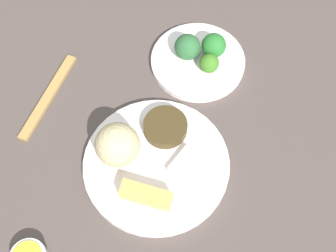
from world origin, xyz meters
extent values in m
cube|color=#4B403B|center=(0.00, 0.00, 0.01)|extent=(2.20, 2.20, 0.02)
cylinder|color=white|center=(-0.04, 0.01, 0.03)|extent=(0.28, 0.28, 0.02)
sphere|color=tan|center=(-0.04, -0.06, 0.08)|extent=(0.08, 0.08, 0.08)
cube|color=tan|center=(0.03, 0.01, 0.05)|extent=(0.04, 0.09, 0.03)
cube|color=beige|center=(-0.04, 0.08, 0.04)|extent=(0.09, 0.10, 0.01)
cylinder|color=#3D3017|center=(-0.11, 0.02, 0.05)|extent=(0.09, 0.09, 0.02)
cylinder|color=white|center=(-0.29, 0.05, 0.03)|extent=(0.20, 0.20, 0.01)
sphere|color=#2B5C32|center=(-0.30, 0.02, 0.06)|extent=(0.06, 0.06, 0.06)
sphere|color=#266D2A|center=(-0.32, 0.08, 0.06)|extent=(0.05, 0.05, 0.05)
sphere|color=#3B7221|center=(-0.27, 0.08, 0.05)|extent=(0.04, 0.04, 0.04)
cube|color=#A68044|center=(-0.15, -0.24, 0.02)|extent=(0.22, 0.06, 0.01)
camera|label=1|loc=(0.29, 0.10, 0.81)|focal=47.94mm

